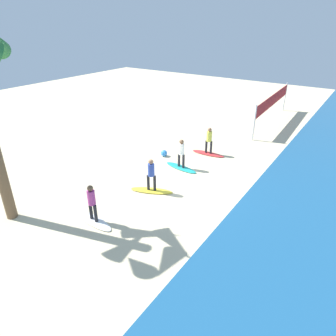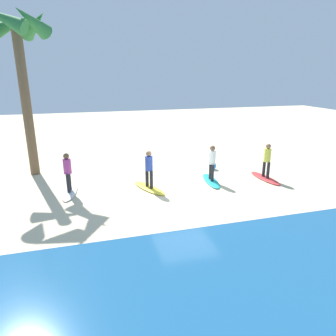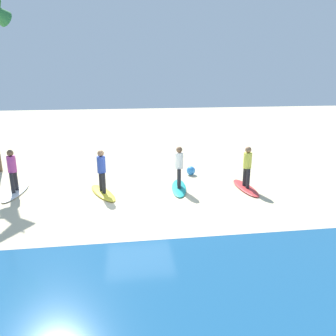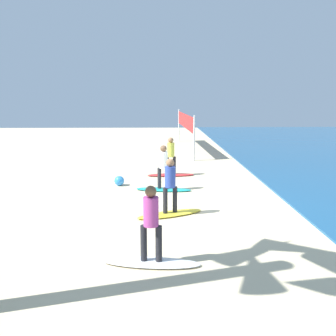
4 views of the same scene
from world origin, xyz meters
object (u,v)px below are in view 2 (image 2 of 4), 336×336
(surfboard_teal, at_px, (211,181))
(surfboard_white, at_px, (70,192))
(surfboard_yellow, at_px, (149,188))
(surfer_teal, at_px, (212,160))
(surfer_white, at_px, (68,170))
(surfer_red, at_px, (267,158))
(surfer_yellow, at_px, (149,167))
(palm_tree, at_px, (18,42))
(beach_ball, at_px, (213,166))
(surfboard_red, at_px, (265,178))

(surfboard_teal, height_order, surfboard_white, same)
(surfboard_yellow, bearing_deg, surfer_teal, 69.86)
(surfboard_white, xyz_separation_m, surfer_white, (0.00, -0.00, 0.99))
(surfer_red, relative_size, surfer_white, 1.00)
(surfboard_yellow, relative_size, surfer_yellow, 1.28)
(palm_tree, distance_m, beach_ball, 10.86)
(surfer_teal, xyz_separation_m, surfer_white, (6.33, -0.34, 0.00))
(surfboard_white, xyz_separation_m, beach_ball, (-7.18, -1.43, 0.15))
(surfboard_red, height_order, surfboard_white, same)
(surfer_red, height_order, surfer_white, same)
(surfboard_red, bearing_deg, surfer_teal, -101.54)
(surfer_teal, bearing_deg, surfer_white, -3.08)
(surfboard_teal, height_order, surfboard_yellow, same)
(surfboard_yellow, xyz_separation_m, surfboard_white, (3.34, -0.50, 0.00))
(surfer_red, distance_m, surfer_white, 9.01)
(surfer_white, bearing_deg, surfboard_yellow, 171.50)
(palm_tree, bearing_deg, surfboard_teal, 156.43)
(surfboard_yellow, relative_size, surfboard_white, 1.00)
(surfboard_red, height_order, surfer_white, surfer_white)
(surfer_yellow, bearing_deg, surfboard_red, 178.02)
(surfboard_teal, distance_m, beach_ball, 1.96)
(surfer_teal, distance_m, surfer_white, 6.34)
(surfboard_red, height_order, palm_tree, palm_tree)
(palm_tree, bearing_deg, surfer_red, 160.14)
(surfboard_red, xyz_separation_m, surfer_red, (0.00, 0.00, 0.99))
(surfer_teal, relative_size, surfboard_yellow, 0.78)
(surfer_red, bearing_deg, palm_tree, -19.86)
(surfer_yellow, bearing_deg, surfboard_yellow, -90.00)
(surfer_white, xyz_separation_m, palm_tree, (1.73, -3.17, 5.14))
(surfboard_red, relative_size, surfboard_yellow, 1.00)
(surfer_teal, bearing_deg, surfer_red, 172.40)
(surfboard_yellow, distance_m, beach_ball, 4.29)
(beach_ball, bearing_deg, surfer_white, 11.23)
(surfer_teal, relative_size, beach_ball, 4.18)
(surfer_teal, distance_m, palm_tree, 10.18)
(surfboard_white, distance_m, surfer_white, 0.99)
(surfboard_red, xyz_separation_m, surfer_white, (8.98, -0.69, 0.99))
(surfer_red, relative_size, surfer_yellow, 1.00)
(surfer_teal, relative_size, surfer_yellow, 1.00)
(surfboard_white, height_order, surfer_white, surfer_white)
(surfboard_red, distance_m, surfer_red, 0.99)
(surfer_red, xyz_separation_m, surfer_teal, (2.65, -0.35, 0.00))
(surfer_yellow, relative_size, beach_ball, 4.18)
(surfer_teal, bearing_deg, surfer_yellow, 3.05)
(surfer_teal, bearing_deg, surfboard_red, 172.40)
(surfer_red, xyz_separation_m, beach_ball, (1.81, -2.12, -0.84))
(surfer_yellow, relative_size, surfer_white, 1.00)
(surfboard_teal, distance_m, surfboard_white, 6.34)
(surfer_teal, distance_m, surfer_yellow, 2.99)
(surfer_red, bearing_deg, surfboard_yellow, -1.98)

